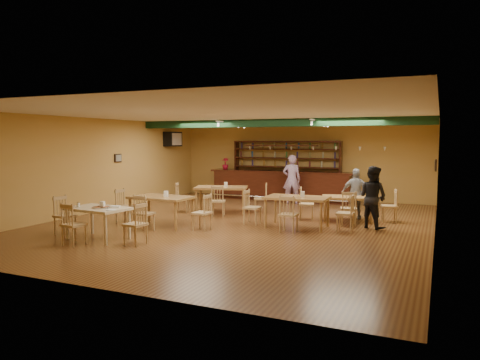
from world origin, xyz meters
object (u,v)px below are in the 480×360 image
at_px(dining_table_b, 347,209).
at_px(dining_table_c, 162,211).
at_px(dining_table_d, 297,212).
at_px(patron_bar, 292,179).
at_px(patron_right_a, 373,197).
at_px(dining_table_a, 221,199).
at_px(bar_counter, 281,185).
at_px(near_table, 98,223).

height_order(dining_table_b, dining_table_c, dining_table_c).
distance_m(dining_table_b, dining_table_d, 1.84).
xyz_separation_m(patron_bar, patron_right_a, (3.32, -3.54, -0.07)).
height_order(dining_table_a, patron_bar, patron_bar).
bearing_deg(bar_counter, patron_bar, -49.97).
distance_m(dining_table_c, patron_right_a, 5.60).
height_order(bar_counter, patron_right_a, patron_right_a).
bearing_deg(bar_counter, dining_table_c, -100.35).
bearing_deg(dining_table_b, near_table, -149.02).
distance_m(bar_counter, dining_table_b, 4.80).
height_order(dining_table_b, patron_bar, patron_bar).
xyz_separation_m(dining_table_a, dining_table_c, (-0.39, -2.82, -0.01)).
relative_size(dining_table_c, patron_right_a, 0.99).
xyz_separation_m(bar_counter, dining_table_b, (3.22, -3.56, -0.21)).
relative_size(dining_table_a, dining_table_c, 1.01).
xyz_separation_m(dining_table_d, near_table, (-3.81, -3.27, -0.04)).
relative_size(dining_table_c, dining_table_d, 0.99).
distance_m(dining_table_d, patron_right_a, 2.01).
bearing_deg(dining_table_d, patron_bar, 108.45).
distance_m(dining_table_b, patron_right_a, 1.22).
bearing_deg(dining_table_b, bar_counter, 118.40).
bearing_deg(bar_counter, near_table, -101.06).
xyz_separation_m(dining_table_b, dining_table_d, (-1.04, -1.52, 0.06)).
relative_size(bar_counter, patron_right_a, 3.46).
bearing_deg(near_table, dining_table_d, 46.48).
xyz_separation_m(bar_counter, dining_table_a, (-0.79, -3.60, -0.15)).
bearing_deg(dining_table_c, patron_bar, 74.11).
bearing_deg(dining_table_b, dining_table_a, 166.87).
distance_m(dining_table_a, dining_table_b, 4.00).
xyz_separation_m(near_table, patron_bar, (2.33, 7.53, 0.52)).
distance_m(bar_counter, dining_table_d, 5.53).
relative_size(bar_counter, dining_table_b, 4.00).
bearing_deg(dining_table_b, dining_table_c, -160.60).
bearing_deg(dining_table_a, dining_table_d, -45.38).
height_order(bar_counter, dining_table_b, bar_counter).
height_order(dining_table_d, near_table, dining_table_d).
height_order(bar_counter, dining_table_d, bar_counter).
distance_m(dining_table_b, dining_table_c, 5.24).
height_order(dining_table_a, dining_table_d, dining_table_a).
bearing_deg(patron_right_a, near_table, 64.32).
bearing_deg(dining_table_c, near_table, -100.87).
relative_size(dining_table_a, patron_right_a, 1.01).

